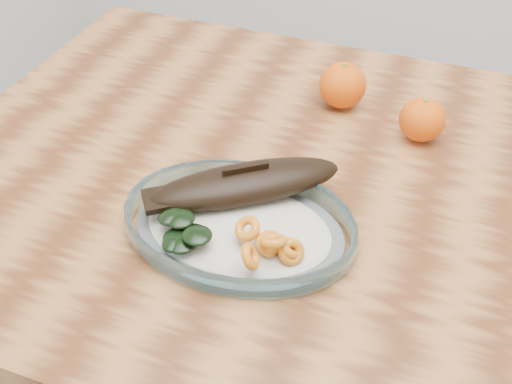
# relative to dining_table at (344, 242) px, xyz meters

# --- Properties ---
(dining_table) EXTENTS (1.20, 0.80, 0.75)m
(dining_table) POSITION_rel_dining_table_xyz_m (0.00, 0.00, 0.00)
(dining_table) COLOR #5F3016
(dining_table) RESTS_ON ground
(plated_meal) EXTENTS (0.55, 0.55, 0.08)m
(plated_meal) POSITION_rel_dining_table_xyz_m (-0.11, -0.13, 0.12)
(plated_meal) COLOR white
(plated_meal) RESTS_ON dining_table
(orange_left) EXTENTS (0.07, 0.07, 0.07)m
(orange_left) POSITION_rel_dining_table_xyz_m (-0.07, 0.20, 0.14)
(orange_left) COLOR #F43B04
(orange_left) RESTS_ON dining_table
(orange_right) EXTENTS (0.07, 0.07, 0.07)m
(orange_right) POSITION_rel_dining_table_xyz_m (0.07, 0.15, 0.13)
(orange_right) COLOR #F43B04
(orange_right) RESTS_ON dining_table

